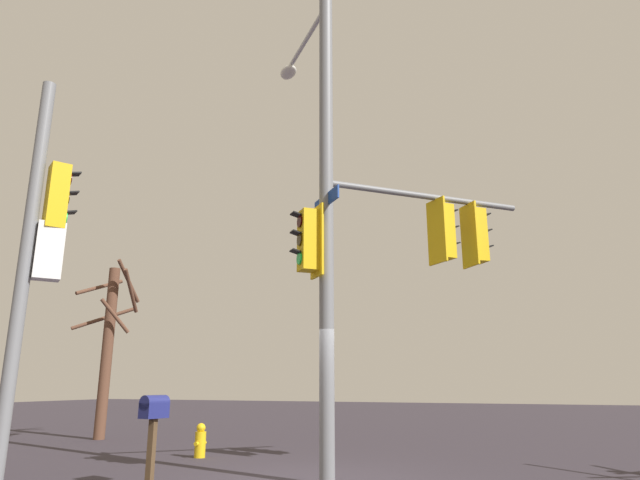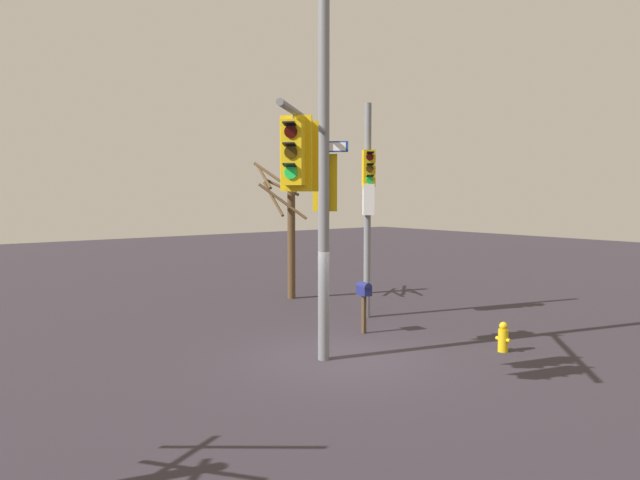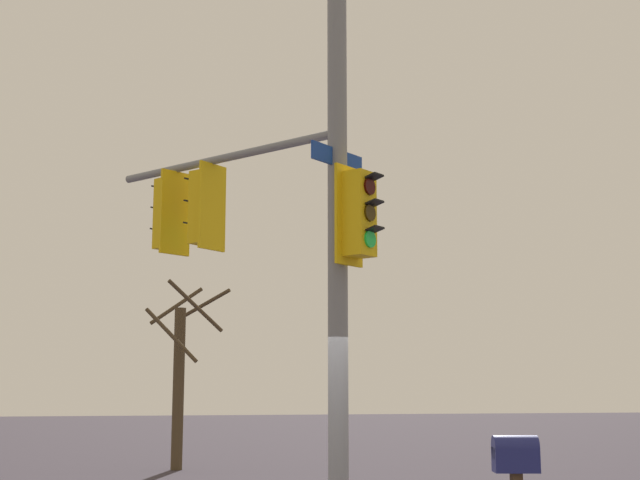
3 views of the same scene
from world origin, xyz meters
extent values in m
plane|color=#322C34|center=(0.00, 0.00, 0.00)|extent=(80.00, 80.00, 0.00)
cylinder|color=slate|center=(0.23, 0.41, 4.63)|extent=(0.26, 0.26, 9.26)
cylinder|color=slate|center=(-1.21, 1.99, 5.20)|extent=(2.98, 3.24, 0.12)
cube|color=gold|center=(-1.46, 2.26, 4.50)|extent=(0.47, 0.47, 1.10)
cube|color=gold|center=(-1.34, 2.14, 4.50)|extent=(0.42, 0.43, 1.30)
cylinder|color=#2F0403|center=(-1.58, 2.37, 4.84)|extent=(0.17, 0.18, 0.22)
cube|color=black|center=(-1.63, 2.42, 4.96)|extent=(0.26, 0.26, 0.06)
cylinder|color=#352504|center=(-1.58, 2.37, 4.50)|extent=(0.17, 0.18, 0.22)
cube|color=black|center=(-1.63, 2.42, 4.62)|extent=(0.26, 0.26, 0.06)
cylinder|color=#19D147|center=(-1.58, 2.37, 4.16)|extent=(0.17, 0.18, 0.22)
cube|color=black|center=(-1.63, 2.42, 4.28)|extent=(0.26, 0.26, 0.06)
cylinder|color=slate|center=(-1.46, 2.26, 5.12)|extent=(0.04, 0.04, 0.15)
cube|color=gold|center=(-1.99, 2.83, 4.50)|extent=(0.47, 0.46, 1.10)
cube|color=gold|center=(-1.88, 2.70, 4.50)|extent=(0.46, 0.38, 1.30)
cylinder|color=#2F0403|center=(-2.09, 2.96, 4.84)|extent=(0.19, 0.16, 0.22)
cube|color=black|center=(-2.14, 3.02, 4.96)|extent=(0.26, 0.26, 0.06)
cylinder|color=#352504|center=(-2.09, 2.96, 4.50)|extent=(0.19, 0.16, 0.22)
cube|color=black|center=(-2.14, 3.02, 4.62)|extent=(0.26, 0.26, 0.06)
cylinder|color=#19D147|center=(-2.09, 2.96, 4.16)|extent=(0.19, 0.16, 0.22)
cube|color=black|center=(-2.14, 3.02, 4.28)|extent=(0.26, 0.26, 0.06)
cylinder|color=slate|center=(-1.99, 2.83, 5.12)|extent=(0.04, 0.04, 0.15)
cube|color=gold|center=(0.47, 0.15, 4.06)|extent=(0.47, 0.46, 1.10)
cube|color=gold|center=(0.35, 0.27, 4.06)|extent=(0.44, 0.41, 1.30)
cylinder|color=#2F0403|center=(0.58, 0.03, 4.40)|extent=(0.18, 0.17, 0.22)
cube|color=black|center=(0.63, -0.03, 4.52)|extent=(0.26, 0.26, 0.06)
cylinder|color=#352504|center=(0.58, 0.03, 4.06)|extent=(0.18, 0.17, 0.22)
cube|color=black|center=(0.63, -0.03, 4.18)|extent=(0.26, 0.26, 0.06)
cylinder|color=#19D147|center=(0.58, 0.03, 3.72)|extent=(0.18, 0.17, 0.22)
cube|color=black|center=(0.63, -0.03, 3.84)|extent=(0.26, 0.26, 0.06)
cube|color=navy|center=(0.23, 0.41, 4.86)|extent=(0.82, 0.78, 0.24)
cube|color=white|center=(0.22, 0.42, 4.86)|extent=(0.73, 0.69, 0.18)
cylinder|color=slate|center=(3.07, -3.56, 3.27)|extent=(0.21, 0.21, 6.54)
cube|color=white|center=(2.82, -3.37, 3.64)|extent=(0.52, 0.51, 0.92)
cube|color=gold|center=(2.81, -3.36, 4.56)|extent=(0.44, 0.46, 1.10)
cylinder|color=#2F0403|center=(2.67, -3.27, 4.90)|extent=(0.14, 0.20, 0.22)
cube|color=black|center=(2.61, -3.23, 5.02)|extent=(0.25, 0.26, 0.06)
cylinder|color=#352504|center=(2.67, -3.27, 4.56)|extent=(0.14, 0.20, 0.22)
cube|color=black|center=(2.61, -3.23, 4.68)|extent=(0.25, 0.26, 0.06)
cylinder|color=#19D147|center=(2.67, -3.27, 4.22)|extent=(0.14, 0.20, 0.22)
cube|color=black|center=(2.61, -3.23, 4.34)|extent=(0.25, 0.26, 0.06)
cylinder|color=yellow|center=(-1.92, -3.42, 0.28)|extent=(0.24, 0.24, 0.55)
sphere|color=yellow|center=(-1.92, -3.42, 0.63)|extent=(0.20, 0.20, 0.20)
cylinder|color=yellow|center=(-2.06, -3.42, 0.30)|extent=(0.10, 0.09, 0.09)
cylinder|color=yellow|center=(-1.78, -3.42, 0.30)|extent=(0.10, 0.09, 0.09)
cube|color=#4C3823|center=(1.57, -2.06, 0.53)|extent=(0.10, 0.10, 1.05)
cube|color=navy|center=(1.57, -2.06, 1.17)|extent=(0.48, 0.31, 0.24)
cylinder|color=navy|center=(1.57, -2.06, 1.29)|extent=(0.48, 0.31, 0.24)
cylinder|color=brown|center=(7.22, -3.66, 2.18)|extent=(0.28, 0.28, 4.36)
cylinder|color=brown|center=(6.95, -3.09, 4.03)|extent=(1.22, 0.65, 0.60)
cylinder|color=brown|center=(7.56, -2.71, 4.43)|extent=(1.97, 0.79, 0.94)
cylinder|color=brown|center=(6.96, -2.77, 4.39)|extent=(1.85, 0.64, 1.11)
cylinder|color=brown|center=(6.73, -2.94, 3.55)|extent=(1.54, 1.10, 1.26)
cylinder|color=brown|center=(7.31, -2.94, 3.64)|extent=(1.52, 0.28, 1.24)
camera|label=1|loc=(9.26, 3.81, 1.59)|focal=31.04mm
camera|label=2|loc=(-10.18, 8.69, 3.79)|focal=33.09mm
camera|label=3|loc=(-1.76, -10.38, 1.95)|focal=48.04mm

